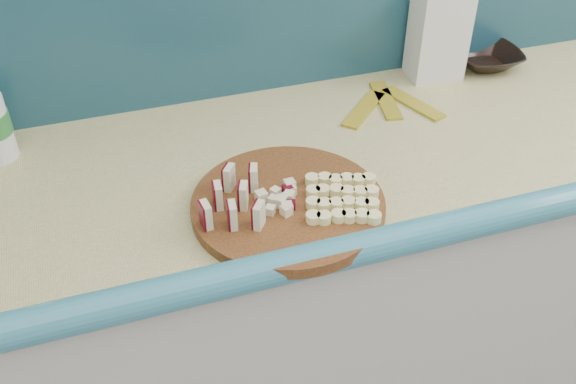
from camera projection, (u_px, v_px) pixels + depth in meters
The scene contains 8 objects.
kitchen_counter at pixel (315, 300), 1.60m from camera, with size 2.20×0.63×0.91m.
cutting_board at pixel (288, 205), 1.16m from camera, with size 0.35×0.35×0.02m, color #471D0F.
apple_wedges at pixel (234, 198), 1.12m from camera, with size 0.13×0.15×0.05m.
apple_chunks at pixel (275, 197), 1.15m from camera, with size 0.06×0.06×0.02m.
banana_slices at pixel (342, 198), 1.15m from camera, with size 0.16×0.16×0.02m.
brown_bowl at pixel (486, 58), 1.60m from camera, with size 0.17×0.17×0.04m, color black.
flour_bag at pixel (438, 35), 1.51m from camera, with size 0.12×0.09×0.21m, color silver.
banana_peel at pixel (388, 104), 1.46m from camera, with size 0.24×0.21×0.01m.
Camera 1 is at (-0.31, 0.48, 1.66)m, focal length 40.00 mm.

